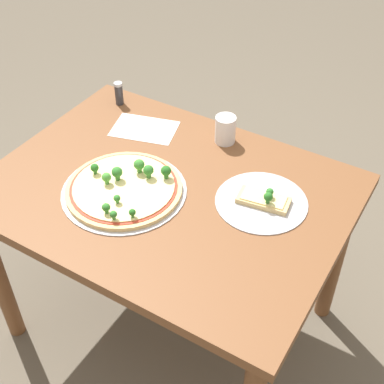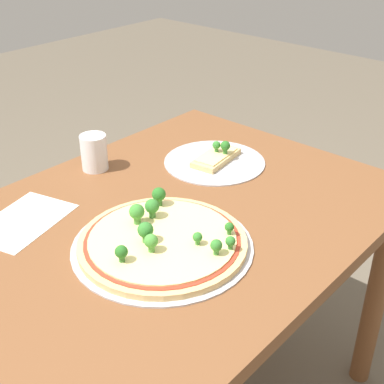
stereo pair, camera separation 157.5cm
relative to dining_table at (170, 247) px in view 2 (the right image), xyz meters
The scene contains 5 objects.
dining_table is the anchor object (origin of this frame).
pizza_tray_whole 0.17m from the dining_table, 37.13° to the left, with size 0.39×0.39×0.07m.
pizza_tray_slice 0.32m from the dining_table, 161.78° to the right, with size 0.28×0.28×0.06m.
drinking_cup 0.35m from the dining_table, 96.59° to the right, with size 0.07×0.07×0.10m, color white.
paper_menu 0.35m from the dining_table, 43.25° to the right, with size 0.23×0.15×0.00m, color white.
Camera 2 is at (0.77, 0.75, 1.37)m, focal length 50.00 mm.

